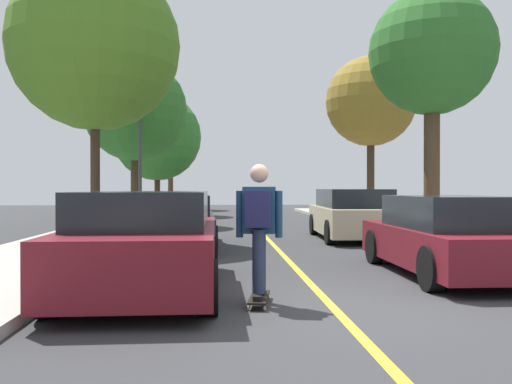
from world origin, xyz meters
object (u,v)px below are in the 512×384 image
at_px(parked_car_left_nearest, 146,242).
at_px(skateboard, 259,297).
at_px(skateboarder, 259,222).
at_px(street_tree_right_nearest, 432,54).
at_px(street_tree_left_nearest, 95,46).
at_px(street_tree_left_far, 157,137).
at_px(street_tree_left_near, 135,110).
at_px(street_tree_left_farthest, 171,137).
at_px(street_tree_right_near, 371,102).
at_px(streetlamp, 140,143).
at_px(parked_car_left_near, 178,222).
at_px(parked_car_right_nearest, 447,237).
at_px(parked_car_right_near, 353,214).

height_order(parked_car_left_nearest, skateboard, parked_car_left_nearest).
bearing_deg(skateboarder, street_tree_right_nearest, 56.21).
height_order(street_tree_left_nearest, skateboard, street_tree_left_nearest).
distance_m(parked_car_left_nearest, street_tree_left_far, 21.31).
distance_m(street_tree_left_near, street_tree_left_far, 7.39).
xyz_separation_m(street_tree_left_far, street_tree_left_farthest, (0.00, 7.74, 0.74)).
bearing_deg(parked_car_left_nearest, street_tree_right_near, 62.45).
bearing_deg(skateboarder, skateboard, 81.14).
distance_m(street_tree_left_far, streetlamp, 9.50).
bearing_deg(skateboard, skateboarder, -98.86).
bearing_deg(street_tree_right_nearest, street_tree_left_far, 124.07).
distance_m(parked_car_left_near, street_tree_left_near, 9.00).
bearing_deg(street_tree_left_far, parked_car_right_nearest, -70.53).
distance_m(parked_car_left_nearest, streetlamp, 11.86).
xyz_separation_m(street_tree_left_far, street_tree_right_nearest, (9.23, -13.65, 1.11)).
xyz_separation_m(street_tree_left_near, street_tree_left_far, (0.00, 7.39, -0.33)).
relative_size(parked_car_right_nearest, skateboarder, 2.58).
bearing_deg(parked_car_right_near, skateboarder, -111.32).
xyz_separation_m(street_tree_left_farthest, streetlamp, (0.48, -17.16, -1.82)).
bearing_deg(parked_car_left_near, street_tree_left_near, 105.86).
xyz_separation_m(parked_car_right_nearest, streetlamp, (-6.53, 10.39, 2.40)).
xyz_separation_m(street_tree_left_far, skateboarder, (3.73, -21.87, -3.09)).
xyz_separation_m(parked_car_right_near, skateboarder, (-3.27, -8.39, 0.32)).
relative_size(street_tree_left_far, skateboard, 7.27).
xyz_separation_m(parked_car_right_nearest, street_tree_left_nearest, (-7.01, 5.66, 4.52)).
distance_m(parked_car_right_near, skateboard, 8.99).
distance_m(parked_car_left_nearest, skateboard, 1.87).
xyz_separation_m(parked_car_left_nearest, parked_car_right_nearest, (4.78, 1.10, -0.05)).
relative_size(street_tree_left_farthest, skateboard, 7.77).
bearing_deg(street_tree_left_nearest, street_tree_left_farthest, 90.00).
relative_size(streetlamp, skateboarder, 3.05).
relative_size(street_tree_left_near, street_tree_left_far, 1.01).
bearing_deg(street_tree_right_nearest, street_tree_left_farthest, 113.35).
height_order(street_tree_left_farthest, skateboarder, street_tree_left_farthest).
bearing_deg(street_tree_left_nearest, skateboard, -64.07).
distance_m(parked_car_right_near, street_tree_left_nearest, 8.33).
xyz_separation_m(street_tree_left_near, skateboard, (3.74, -14.45, -4.37)).
relative_size(street_tree_left_nearest, street_tree_left_far, 1.15).
bearing_deg(street_tree_left_nearest, street_tree_left_far, 90.00).
relative_size(parked_car_left_nearest, street_tree_right_near, 0.68).
distance_m(street_tree_right_near, skateboarder, 15.88).
height_order(street_tree_left_nearest, street_tree_right_nearest, street_tree_left_nearest).
bearing_deg(street_tree_left_nearest, parked_car_left_near, -25.73).
distance_m(parked_car_right_nearest, street_tree_left_farthest, 28.74).
bearing_deg(street_tree_left_nearest, streetlamp, 84.23).
xyz_separation_m(parked_car_left_near, skateboard, (1.51, -6.61, -0.54)).
distance_m(parked_car_left_nearest, street_tree_right_near, 15.71).
xyz_separation_m(parked_car_right_near, streetlamp, (-6.53, 4.07, 2.33)).
xyz_separation_m(parked_car_left_nearest, street_tree_left_farthest, (-2.23, 28.66, 4.17)).
xyz_separation_m(parked_car_left_near, street_tree_left_nearest, (-2.23, 1.07, 4.53)).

